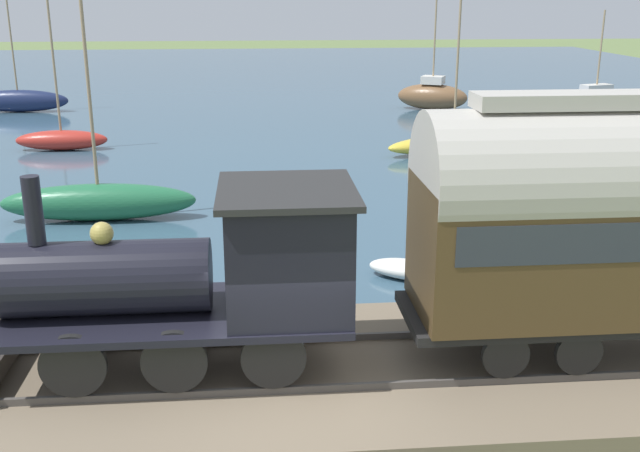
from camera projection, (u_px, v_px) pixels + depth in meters
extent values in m
plane|color=#607542|center=(290.00, 428.00, 11.71)|extent=(200.00, 200.00, 0.00)
cube|color=#38566B|center=(260.00, 88.00, 53.30)|extent=(80.00, 80.00, 0.01)
cube|color=#756651|center=(287.00, 382.00, 12.52)|extent=(5.00, 56.00, 0.59)
cube|color=#4C4742|center=(290.00, 390.00, 11.58)|extent=(0.07, 54.88, 0.12)
cube|color=#4C4742|center=(285.00, 340.00, 13.25)|extent=(0.07, 54.88, 0.12)
cylinder|color=black|center=(274.00, 358.00, 11.39)|extent=(0.12, 1.00, 1.00)
cylinder|color=black|center=(271.00, 311.00, 13.07)|extent=(0.12, 1.00, 1.00)
cylinder|color=black|center=(174.00, 362.00, 11.26)|extent=(0.12, 1.00, 1.00)
cylinder|color=black|center=(184.00, 314.00, 12.94)|extent=(0.12, 1.00, 1.00)
cylinder|color=black|center=(73.00, 366.00, 11.14)|extent=(0.12, 1.00, 1.00)
cylinder|color=black|center=(96.00, 317.00, 12.82)|extent=(0.12, 1.00, 1.00)
cube|color=black|center=(178.00, 313.00, 11.98)|extent=(2.26, 5.43, 0.12)
cylinder|color=black|center=(106.00, 277.00, 11.70)|extent=(1.17, 3.26, 1.17)
cylinder|color=black|center=(33.00, 210.00, 11.28)|extent=(0.28, 0.28, 1.06)
sphere|color=tan|center=(102.00, 233.00, 11.48)|extent=(0.36, 0.36, 0.36)
cube|color=black|center=(288.00, 251.00, 11.83)|extent=(2.16, 1.90, 1.87)
cube|color=#282828|center=(287.00, 191.00, 11.54)|extent=(2.36, 2.14, 0.10)
cylinder|color=black|center=(579.00, 352.00, 11.83)|extent=(0.12, 0.76, 0.76)
cylinder|color=black|center=(538.00, 308.00, 13.51)|extent=(0.12, 0.76, 0.76)
cylinder|color=black|center=(505.00, 355.00, 11.73)|extent=(0.12, 0.76, 0.76)
cylinder|color=black|center=(474.00, 310.00, 13.41)|extent=(0.12, 0.76, 0.76)
ellipsoid|color=#335199|center=(595.00, 104.00, 41.43)|extent=(2.88, 5.89, 1.25)
cylinder|color=#9E8460|center=(600.00, 52.00, 40.59)|extent=(0.10, 0.10, 4.40)
cube|color=silver|center=(596.00, 89.00, 41.18)|extent=(1.22, 1.88, 0.45)
ellipsoid|color=gold|center=(453.00, 143.00, 31.80)|extent=(3.20, 6.34, 0.81)
cylinder|color=#9E8460|center=(457.00, 63.00, 30.81)|extent=(0.10, 0.10, 5.86)
ellipsoid|color=#B72D23|center=(62.00, 140.00, 32.32)|extent=(1.14, 3.91, 0.85)
cylinder|color=#9E8460|center=(53.00, 58.00, 31.29)|extent=(0.10, 0.10, 6.12)
ellipsoid|color=#192347|center=(19.00, 101.00, 42.60)|extent=(1.39, 5.68, 1.25)
cylinder|color=#9E8460|center=(9.00, 20.00, 41.27)|extent=(0.10, 0.10, 7.68)
ellipsoid|color=#236B42|center=(99.00, 202.00, 22.28)|extent=(1.20, 5.75, 1.10)
cylinder|color=#9E8460|center=(85.00, 50.00, 20.96)|extent=(0.10, 0.10, 7.76)
ellipsoid|color=brown|center=(432.00, 97.00, 43.40)|extent=(3.39, 4.42, 1.48)
cylinder|color=#9E8460|center=(436.00, 7.00, 41.91)|extent=(0.10, 0.10, 8.49)
cube|color=silver|center=(433.00, 80.00, 43.11)|extent=(1.47, 1.56, 0.45)
ellipsoid|color=beige|center=(506.00, 241.00, 19.87)|extent=(1.16, 2.18, 0.42)
ellipsoid|color=silver|center=(408.00, 269.00, 17.81)|extent=(1.64, 2.10, 0.44)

